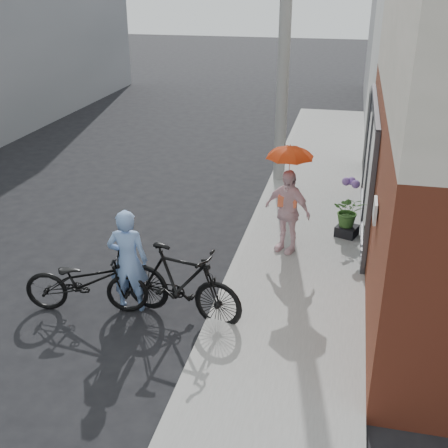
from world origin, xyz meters
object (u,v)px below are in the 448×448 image
(utility_pole, at_px, (285,37))
(planter, at_px, (347,231))
(bike_left, at_px, (86,282))
(kimono_woman, at_px, (287,211))
(officer, at_px, (128,261))
(bike_right, at_px, (181,283))

(utility_pole, height_order, planter, utility_pole)
(bike_left, distance_m, kimono_woman, 3.76)
(kimono_woman, relative_size, planter, 4.09)
(utility_pole, distance_m, bike_left, 7.41)
(planter, bearing_deg, kimono_woman, -140.91)
(officer, bearing_deg, bike_left, 9.13)
(bike_left, height_order, planter, bike_left)
(bike_right, xyz_separation_m, kimono_woman, (1.29, 2.40, 0.30))
(officer, xyz_separation_m, bike_left, (-0.63, -0.19, -0.34))
(bike_left, xyz_separation_m, kimono_woman, (2.77, 2.51, 0.40))
(bike_left, bearing_deg, bike_right, -95.59)
(bike_left, distance_m, bike_right, 1.50)
(utility_pole, height_order, bike_right, utility_pole)
(bike_left, bearing_deg, officer, -83.00)
(bike_right, distance_m, planter, 4.07)
(utility_pole, distance_m, officer, 6.94)
(utility_pole, xyz_separation_m, kimono_woman, (0.65, -3.92, -2.60))
(officer, height_order, kimono_woman, kimono_woman)
(utility_pole, bearing_deg, bike_left, -108.26)
(bike_left, bearing_deg, kimono_woman, -57.94)
(utility_pole, relative_size, bike_left, 3.66)
(utility_pole, distance_m, planter, 4.79)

